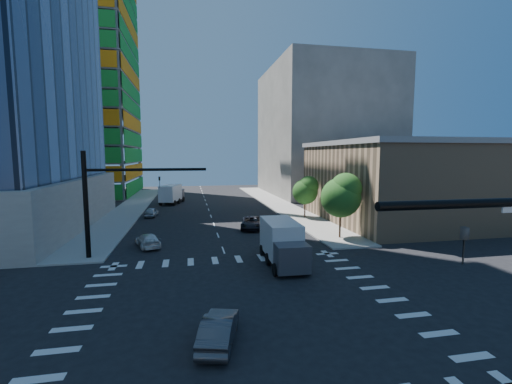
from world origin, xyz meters
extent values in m
plane|color=black|center=(0.00, 0.00, 0.00)|extent=(160.00, 160.00, 0.00)
cube|color=silver|center=(0.00, 0.00, 0.01)|extent=(20.00, 20.00, 0.01)
cube|color=gray|center=(12.50, 40.00, 0.07)|extent=(5.00, 60.00, 0.15)
cube|color=gray|center=(-12.50, 40.00, 0.07)|extent=(5.00, 60.00, 0.15)
cube|color=#198A2B|center=(-14.90, 62.00, 24.50)|extent=(0.12, 24.00, 49.00)
cube|color=orange|center=(-27.50, 49.40, 24.50)|extent=(24.00, 0.12, 49.00)
cube|color=#A2815E|center=(25.00, 22.00, 5.00)|extent=(20.00, 22.00, 10.00)
cube|color=slate|center=(25.00, 22.00, 10.30)|extent=(20.50, 22.50, 0.60)
cube|color=#625E58|center=(27.00, 55.00, 14.00)|extent=(24.00, 30.00, 28.00)
imported|color=black|center=(4.00, -11.50, 6.45)|extent=(0.16, 0.20, 1.00)
cylinder|color=black|center=(-11.50, 11.50, 4.65)|extent=(0.40, 0.40, 9.00)
cylinder|color=black|center=(-6.50, 11.50, 7.55)|extent=(10.00, 0.24, 0.24)
imported|color=black|center=(-5.50, 11.50, 6.45)|extent=(0.16, 0.20, 1.00)
cylinder|color=#382316|center=(12.50, 14.00, 1.29)|extent=(0.20, 0.20, 2.27)
sphere|color=#124416|center=(12.50, 14.00, 4.38)|extent=(4.16, 4.16, 4.16)
sphere|color=#3A6D24|center=(12.90, 13.70, 5.35)|extent=(3.25, 3.25, 3.25)
cylinder|color=#382316|center=(12.80, 26.00, 1.11)|extent=(0.20, 0.20, 1.92)
sphere|color=#124416|center=(12.80, 26.00, 3.72)|extent=(3.52, 3.52, 3.52)
sphere|color=#3A6D24|center=(13.20, 25.70, 4.55)|extent=(2.75, 2.75, 2.75)
imported|color=black|center=(4.22, 20.61, 0.72)|extent=(3.41, 5.56, 1.44)
imported|color=silver|center=(-6.99, 14.53, 0.64)|extent=(3.03, 4.72, 1.27)
imported|color=#B0B2B8|center=(-8.39, 31.39, 0.64)|extent=(1.95, 3.92, 1.28)
imported|color=#424246|center=(-1.76, -3.72, 0.68)|extent=(2.44, 4.39, 1.37)
cube|color=silver|center=(4.33, 6.80, 2.01)|extent=(2.68, 5.36, 2.75)
cube|color=#414249|center=(4.33, 6.80, 1.32)|extent=(2.48, 1.97, 2.01)
cube|color=silver|center=(-6.04, 44.60, 2.04)|extent=(3.92, 5.86, 2.79)
cube|color=#414249|center=(-6.04, 44.60, 1.34)|extent=(2.90, 2.52, 2.04)
camera|label=1|loc=(-2.98, -19.00, 8.80)|focal=24.00mm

